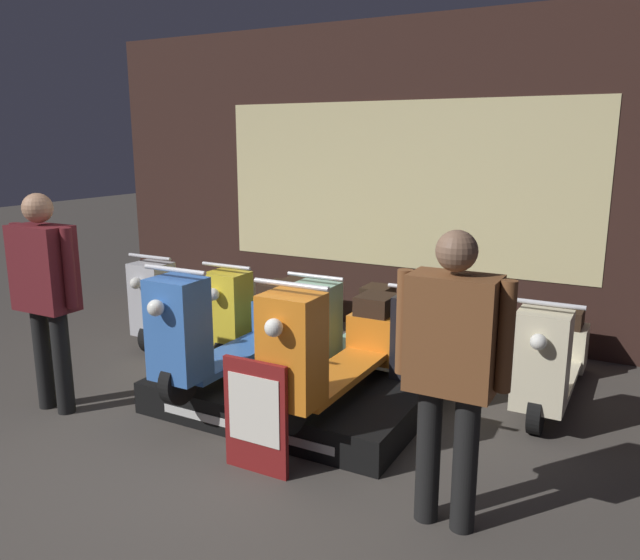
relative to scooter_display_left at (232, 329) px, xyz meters
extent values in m
plane|color=#423D38|center=(0.38, -0.99, -0.61)|extent=(30.00, 30.00, 0.00)
cube|color=#331E19|center=(0.38, 2.44, 0.99)|extent=(7.32, 0.08, 3.20)
cube|color=beige|center=(0.38, 2.39, 0.94)|extent=(4.03, 0.01, 1.70)
cube|color=black|center=(0.45, 0.06, -0.49)|extent=(1.99, 1.12, 0.24)
cube|color=silver|center=(0.45, -0.50, -0.50)|extent=(1.39, 0.01, 0.06)
cylinder|color=black|center=(0.00, -0.62, -0.21)|extent=(0.09, 0.33, 0.33)
cylinder|color=black|center=(0.00, 0.73, -0.21)|extent=(0.09, 0.33, 0.33)
cube|color=#386BBC|center=(0.00, 0.06, -0.21)|extent=(0.34, 1.25, 0.05)
cube|color=#386BBC|center=(0.00, -0.59, 0.16)|extent=(0.35, 0.29, 0.70)
cube|color=#386BBC|center=(0.00, 0.70, -0.12)|extent=(0.37, 0.34, 0.37)
cube|color=black|center=(0.00, 0.70, 0.14)|extent=(0.27, 0.31, 0.15)
cylinder|color=silver|center=(0.00, -0.60, 0.57)|extent=(0.51, 0.03, 0.03)
sphere|color=white|center=(0.00, -0.80, 0.36)|extent=(0.11, 0.11, 0.11)
cylinder|color=black|center=(0.90, -0.62, -0.21)|extent=(0.09, 0.33, 0.33)
cylinder|color=black|center=(0.90, 0.73, -0.21)|extent=(0.09, 0.33, 0.33)
cube|color=orange|center=(0.90, 0.06, -0.21)|extent=(0.34, 1.25, 0.05)
cube|color=orange|center=(0.90, -0.59, 0.16)|extent=(0.35, 0.29, 0.70)
cube|color=orange|center=(0.90, 0.70, -0.12)|extent=(0.37, 0.34, 0.37)
cube|color=black|center=(0.90, 0.70, 0.14)|extent=(0.27, 0.31, 0.15)
cylinder|color=silver|center=(0.90, -0.60, 0.57)|extent=(0.51, 0.03, 0.03)
sphere|color=white|center=(0.90, -0.80, 0.36)|extent=(0.11, 0.11, 0.11)
cylinder|color=black|center=(-1.39, 0.60, -0.45)|extent=(0.09, 0.33, 0.33)
cylinder|color=black|center=(-1.39, 1.95, -0.45)|extent=(0.09, 0.33, 0.33)
cube|color=#BCBCC1|center=(-1.39, 1.27, -0.46)|extent=(0.34, 1.25, 0.05)
cube|color=#BCBCC1|center=(-1.39, 0.63, -0.08)|extent=(0.35, 0.29, 0.70)
cube|color=#BCBCC1|center=(-1.39, 1.92, -0.36)|extent=(0.37, 0.34, 0.37)
cube|color=black|center=(-1.39, 1.91, -0.10)|extent=(0.27, 0.31, 0.15)
cylinder|color=silver|center=(-1.39, 0.62, 0.33)|extent=(0.51, 0.03, 0.03)
sphere|color=white|center=(-1.39, 0.42, 0.12)|extent=(0.11, 0.11, 0.11)
cylinder|color=black|center=(-0.50, 0.60, -0.45)|extent=(0.09, 0.33, 0.33)
cylinder|color=black|center=(-0.50, 1.95, -0.45)|extent=(0.09, 0.33, 0.33)
cube|color=yellow|center=(-0.50, 1.27, -0.46)|extent=(0.34, 1.25, 0.05)
cube|color=yellow|center=(-0.50, 0.63, -0.08)|extent=(0.35, 0.29, 0.70)
cube|color=yellow|center=(-0.50, 1.92, -0.36)|extent=(0.37, 0.34, 0.37)
cube|color=black|center=(-0.50, 1.91, -0.10)|extent=(0.27, 0.31, 0.15)
cylinder|color=silver|center=(-0.50, 0.62, 0.33)|extent=(0.51, 0.03, 0.03)
sphere|color=white|center=(-0.50, 0.42, 0.12)|extent=(0.11, 0.11, 0.11)
cylinder|color=black|center=(0.39, 0.60, -0.45)|extent=(0.09, 0.33, 0.33)
cylinder|color=black|center=(0.39, 1.95, -0.45)|extent=(0.09, 0.33, 0.33)
cube|color=#8EC6AD|center=(0.39, 1.27, -0.46)|extent=(0.34, 1.25, 0.05)
cube|color=#8EC6AD|center=(0.39, 0.63, -0.08)|extent=(0.35, 0.29, 0.70)
cube|color=#8EC6AD|center=(0.39, 1.92, -0.36)|extent=(0.37, 0.34, 0.37)
cube|color=black|center=(0.39, 1.91, -0.10)|extent=(0.27, 0.31, 0.15)
cylinder|color=silver|center=(0.39, 0.62, 0.33)|extent=(0.51, 0.03, 0.03)
sphere|color=white|center=(0.39, 0.42, 0.12)|extent=(0.11, 0.11, 0.11)
cylinder|color=black|center=(1.28, 0.60, -0.45)|extent=(0.09, 0.33, 0.33)
cylinder|color=black|center=(1.28, 1.95, -0.45)|extent=(0.09, 0.33, 0.33)
cube|color=black|center=(1.28, 1.27, -0.46)|extent=(0.34, 1.25, 0.05)
cube|color=black|center=(1.28, 0.63, -0.08)|extent=(0.35, 0.29, 0.70)
cube|color=black|center=(1.28, 1.92, -0.36)|extent=(0.37, 0.34, 0.37)
cube|color=black|center=(1.28, 1.91, -0.10)|extent=(0.27, 0.31, 0.15)
cylinder|color=silver|center=(1.28, 0.62, 0.33)|extent=(0.51, 0.03, 0.03)
sphere|color=white|center=(1.28, 0.42, 0.12)|extent=(0.11, 0.11, 0.11)
cylinder|color=black|center=(2.17, 0.60, -0.45)|extent=(0.09, 0.33, 0.33)
cylinder|color=black|center=(2.17, 1.95, -0.45)|extent=(0.09, 0.33, 0.33)
cube|color=beige|center=(2.17, 1.27, -0.46)|extent=(0.34, 1.25, 0.05)
cube|color=beige|center=(2.17, 0.63, -0.08)|extent=(0.35, 0.29, 0.70)
cube|color=beige|center=(2.17, 1.92, -0.36)|extent=(0.37, 0.34, 0.37)
cube|color=black|center=(2.17, 1.91, -0.10)|extent=(0.27, 0.31, 0.15)
cylinder|color=silver|center=(2.17, 0.62, 0.33)|extent=(0.51, 0.03, 0.03)
sphere|color=white|center=(2.17, 0.42, 0.12)|extent=(0.11, 0.11, 0.11)
cylinder|color=black|center=(-1.23, -0.74, -0.21)|extent=(0.13, 0.13, 0.79)
cylinder|color=black|center=(-1.02, -0.74, -0.21)|extent=(0.13, 0.13, 0.79)
cube|color=#5B191E|center=(-1.12, -0.74, 0.50)|extent=(0.46, 0.26, 0.63)
cylinder|color=#5B191E|center=(-1.40, -0.74, 0.52)|extent=(0.08, 0.08, 0.58)
cylinder|color=#5B191E|center=(-0.85, -0.74, 0.52)|extent=(0.08, 0.08, 0.58)
sphere|color=#A87A5B|center=(-1.12, -0.74, 0.93)|extent=(0.21, 0.21, 0.21)
cylinder|color=black|center=(1.82, -0.74, -0.23)|extent=(0.13, 0.13, 0.77)
cylinder|color=black|center=(2.02, -0.74, -0.23)|extent=(0.13, 0.13, 0.77)
cube|color=brown|center=(1.92, -0.74, 0.46)|extent=(0.44, 0.25, 0.61)
cylinder|color=brown|center=(1.66, -0.74, 0.48)|extent=(0.08, 0.08, 0.56)
cylinder|color=brown|center=(2.19, -0.74, 0.48)|extent=(0.08, 0.08, 0.56)
sphere|color=brown|center=(1.92, -0.74, 0.88)|extent=(0.21, 0.21, 0.21)
cube|color=maroon|center=(0.74, -0.77, -0.25)|extent=(0.44, 0.04, 0.73)
cube|color=white|center=(0.74, -0.79, -0.19)|extent=(0.36, 0.01, 0.44)
camera|label=1|loc=(2.76, -3.68, 1.42)|focal=35.00mm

